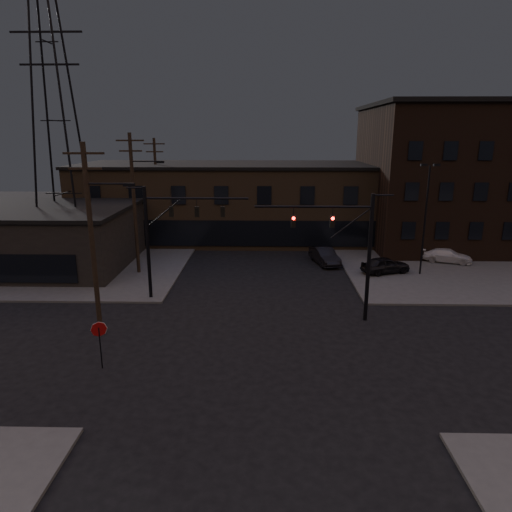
{
  "coord_description": "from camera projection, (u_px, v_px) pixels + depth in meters",
  "views": [
    {
      "loc": [
        0.2,
        -22.5,
        11.38
      ],
      "look_at": [
        -0.47,
        6.91,
        3.5
      ],
      "focal_mm": 32.0,
      "sensor_mm": 36.0,
      "label": 1
    }
  ],
  "objects": [
    {
      "name": "building_right",
      "position": [
        475.0,
        178.0,
        47.49
      ],
      "size": [
        22.0,
        16.0,
        14.0
      ],
      "primitive_type": "cube",
      "color": "black",
      "rests_on": "ground"
    },
    {
      "name": "traffic_signal_far",
      "position": [
        165.0,
        230.0,
        31.25
      ],
      "size": [
        7.12,
        0.24,
        8.0
      ],
      "color": "black",
      "rests_on": "ground"
    },
    {
      "name": "utility_pole_mid",
      "position": [
        135.0,
        201.0,
        36.84
      ],
      "size": [
        3.7,
        0.28,
        11.5
      ],
      "color": "black",
      "rests_on": "ground"
    },
    {
      "name": "parked_car_lot_b",
      "position": [
        447.0,
        255.0,
        41.23
      ],
      "size": [
        4.56,
        3.16,
        1.23
      ],
      "primitive_type": "imported",
      "rotation": [
        0.0,
        0.0,
        1.19
      ],
      "color": "silver",
      "rests_on": "sidewalk_ne"
    },
    {
      "name": "lot_light_a",
      "position": [
        426.0,
        210.0,
        36.48
      ],
      "size": [
        1.5,
        0.28,
        9.14
      ],
      "color": "black",
      "rests_on": "ground"
    },
    {
      "name": "utility_pole_far",
      "position": [
        157.0,
        188.0,
        48.54
      ],
      "size": [
        2.2,
        0.28,
        11.0
      ],
      "color": "black",
      "rests_on": "ground"
    },
    {
      "name": "stop_sign",
      "position": [
        99.0,
        334.0,
        22.45
      ],
      "size": [
        0.72,
        0.33,
        2.48
      ],
      "color": "black",
      "rests_on": "ground"
    },
    {
      "name": "transmission_tower",
      "position": [
        55.0,
        121.0,
        39.21
      ],
      "size": [
        7.0,
        7.0,
        25.0
      ],
      "primitive_type": null,
      "color": "black",
      "rests_on": "ground"
    },
    {
      "name": "parked_car_lot_a",
      "position": [
        385.0,
        265.0,
        37.94
      ],
      "size": [
        4.37,
        2.83,
        1.38
      ],
      "primitive_type": "imported",
      "rotation": [
        0.0,
        0.0,
        1.89
      ],
      "color": "black",
      "rests_on": "sidewalk_ne"
    },
    {
      "name": "sidewalk_ne",
      "position": [
        484.0,
        251.0,
        45.42
      ],
      "size": [
        30.0,
        30.0,
        0.15
      ],
      "primitive_type": "cube",
      "color": "#474744",
      "rests_on": "ground"
    },
    {
      "name": "traffic_signal_near",
      "position": [
        351.0,
        244.0,
        27.63
      ],
      "size": [
        7.12,
        0.24,
        8.0
      ],
      "color": "black",
      "rests_on": "ground"
    },
    {
      "name": "ground",
      "position": [
        262.0,
        351.0,
        24.67
      ],
      "size": [
        140.0,
        140.0,
        0.0
      ],
      "primitive_type": "plane",
      "color": "black",
      "rests_on": "ground"
    },
    {
      "name": "utility_pole_near",
      "position": [
        93.0,
        237.0,
        25.29
      ],
      "size": [
        3.7,
        0.28,
        11.0
      ],
      "color": "black",
      "rests_on": "ground"
    },
    {
      "name": "building_row",
      "position": [
        264.0,
        203.0,
        50.68
      ],
      "size": [
        40.0,
        12.0,
        8.0
      ],
      "primitive_type": "cube",
      "color": "#4E3C29",
      "rests_on": "ground"
    },
    {
      "name": "sidewalk_nw",
      "position": [
        48.0,
        249.0,
        46.38
      ],
      "size": [
        30.0,
        30.0,
        0.15
      ],
      "primitive_type": "cube",
      "color": "#474744",
      "rests_on": "ground"
    },
    {
      "name": "lot_light_b",
      "position": [
        474.0,
        201.0,
        41.18
      ],
      "size": [
        1.5,
        0.28,
        9.14
      ],
      "color": "black",
      "rests_on": "ground"
    },
    {
      "name": "car_crossing",
      "position": [
        325.0,
        256.0,
        41.18
      ],
      "size": [
        2.61,
        4.72,
        1.47
      ],
      "primitive_type": "imported",
      "rotation": [
        0.0,
        0.0,
        0.25
      ],
      "color": "black",
      "rests_on": "ground"
    },
    {
      "name": "building_left",
      "position": [
        36.0,
        239.0,
        39.91
      ],
      "size": [
        16.0,
        12.0,
        5.0
      ],
      "primitive_type": "cube",
      "color": "black",
      "rests_on": "ground"
    }
  ]
}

